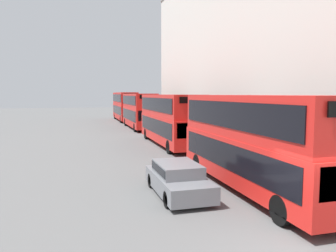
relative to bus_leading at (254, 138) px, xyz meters
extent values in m
plane|color=#5B5B5B|center=(-1.60, -4.75, -2.32)|extent=(200.00, 200.00, 0.00)
cube|color=red|center=(0.00, 0.01, -0.97)|extent=(2.55, 10.69, 2.00)
cube|color=red|center=(0.00, 0.01, 0.96)|extent=(2.50, 10.48, 1.84)
cube|color=black|center=(0.00, 0.01, -0.73)|extent=(2.59, 9.84, 1.12)
cube|color=black|center=(0.00, 0.01, 1.05)|extent=(2.59, 9.84, 1.11)
cylinder|color=black|center=(-1.12, -3.74, -1.82)|extent=(0.30, 1.00, 1.00)
cylinder|color=black|center=(-1.12, 3.75, -1.82)|extent=(0.30, 1.00, 1.00)
cylinder|color=black|center=(1.13, 3.75, -1.82)|extent=(0.30, 1.00, 1.00)
cube|color=red|center=(0.00, 13.51, -0.93)|extent=(2.55, 11.19, 2.08)
cube|color=red|center=(0.00, 13.51, 1.00)|extent=(2.50, 10.97, 1.77)
cube|color=black|center=(0.00, 13.51, -0.68)|extent=(2.59, 10.29, 1.17)
cube|color=black|center=(0.00, 13.51, 1.09)|extent=(2.59, 10.29, 1.06)
cube|color=black|center=(0.00, 7.94, -0.51)|extent=(2.17, 0.06, 1.04)
cube|color=black|center=(0.00, 7.94, 1.53)|extent=(1.78, 0.06, 0.43)
cylinder|color=black|center=(-1.12, 9.51, -1.82)|extent=(0.30, 1.00, 1.00)
cylinder|color=black|center=(1.13, 9.51, -1.82)|extent=(0.30, 1.00, 1.00)
cylinder|color=black|center=(-1.12, 17.50, -1.82)|extent=(0.30, 1.00, 1.00)
cylinder|color=black|center=(1.13, 17.50, -1.82)|extent=(0.30, 1.00, 1.00)
cube|color=red|center=(0.00, 27.40, -0.86)|extent=(2.55, 10.68, 2.22)
cube|color=red|center=(0.00, 27.40, 1.12)|extent=(2.50, 10.47, 1.73)
cube|color=black|center=(0.00, 27.40, -0.59)|extent=(2.59, 9.83, 1.24)
cube|color=black|center=(0.00, 27.40, 1.21)|extent=(2.59, 9.83, 1.04)
cube|color=black|center=(0.00, 22.09, -0.41)|extent=(2.17, 0.06, 1.11)
cube|color=black|center=(0.00, 22.09, 1.64)|extent=(1.78, 0.06, 0.42)
cylinder|color=black|center=(-1.12, 23.66, -1.82)|extent=(0.30, 1.00, 1.00)
cylinder|color=black|center=(1.13, 23.66, -1.82)|extent=(0.30, 1.00, 1.00)
cylinder|color=black|center=(-1.12, 31.14, -1.82)|extent=(0.30, 1.00, 1.00)
cylinder|color=black|center=(1.13, 31.14, -1.82)|extent=(0.30, 1.00, 1.00)
cube|color=red|center=(0.00, 39.76, -0.84)|extent=(2.55, 11.16, 2.27)
cube|color=red|center=(0.00, 39.76, 1.24)|extent=(2.50, 10.94, 1.89)
cube|color=black|center=(0.00, 39.76, -0.56)|extent=(2.59, 10.27, 1.27)
cube|color=black|center=(0.00, 39.76, 1.34)|extent=(2.59, 10.27, 1.14)
cube|color=black|center=(0.00, 34.21, -0.38)|extent=(2.17, 0.06, 1.13)
cube|color=black|center=(0.00, 34.21, 1.81)|extent=(1.78, 0.06, 0.45)
cylinder|color=black|center=(-1.12, 35.78, -1.82)|extent=(0.30, 1.00, 1.00)
cylinder|color=black|center=(1.13, 35.78, -1.82)|extent=(0.30, 1.00, 1.00)
cylinder|color=black|center=(-1.12, 43.74, -1.82)|extent=(0.30, 1.00, 1.00)
cylinder|color=black|center=(1.13, 43.74, -1.82)|extent=(0.30, 1.00, 1.00)
cube|color=slate|center=(-3.40, 0.21, -1.80)|extent=(1.88, 4.37, 0.68)
cube|color=slate|center=(-3.40, 0.32, -1.21)|extent=(1.66, 2.40, 0.49)
cube|color=black|center=(-3.40, 0.32, -1.19)|extent=(1.69, 2.28, 0.31)
cylinder|color=black|center=(-4.23, -1.19, -2.00)|extent=(0.22, 0.64, 0.64)
cylinder|color=black|center=(-2.57, -1.19, -2.00)|extent=(0.22, 0.64, 0.64)
cylinder|color=black|center=(-4.23, 1.61, -2.00)|extent=(0.22, 0.64, 0.64)
cylinder|color=black|center=(-2.57, 1.61, -2.00)|extent=(0.22, 0.64, 0.64)
cylinder|color=maroon|center=(2.02, 32.18, -1.62)|extent=(0.36, 0.36, 1.39)
sphere|color=tan|center=(2.02, 32.18, -0.81)|extent=(0.22, 0.22, 0.22)
camera|label=1|loc=(-7.43, -12.64, 1.92)|focal=35.00mm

